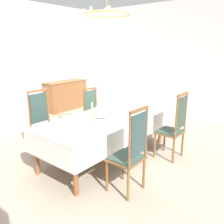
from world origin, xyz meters
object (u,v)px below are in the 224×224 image
chair_south_b (174,126)px  candlestick_west (92,114)px  bowl_near_right (77,117)px  bowl_far_left (107,107)px  bowl_near_left (124,121)px  spoon_primary (119,123)px  chair_north_b (94,111)px  soup_tureen (103,112)px  chair_south_a (130,151)px  sideboard (66,95)px  chair_north_a (44,123)px  chandelier (107,14)px  candlestick_east (120,105)px  spoon_secondary (70,119)px  dining_table (107,121)px

chair_south_b → candlestick_west: 1.45m
bowl_near_right → bowl_far_left: bearing=1.5°
candlestick_west → bowl_near_left: bearing=-52.9°
chair_south_b → spoon_primary: size_ratio=6.89×
chair_north_b → soup_tureen: chair_north_b is taller
bowl_near_left → spoon_primary: (-0.11, 0.03, -0.02)m
chair_south_a → sideboard: chair_south_a is taller
chair_north_a → sideboard: chair_north_a is taller
spoon_primary → chair_south_a: bearing=-116.2°
chair_south_b → chandelier: (-0.68, 0.95, 1.85)m
chair_north_b → bowl_far_left: bearing=67.8°
candlestick_east → chair_north_a: bearing=137.6°
chair_south_b → soup_tureen: bearing=130.2°
bowl_near_left → bowl_far_left: size_ratio=1.09×
bowl_near_left → candlestick_east: bearing=42.4°
chair_north_b → bowl_near_right: (-1.05, -0.57, 0.22)m
bowl_near_left → soup_tureen: bearing=98.1°
chair_north_b → soup_tureen: bearing=49.6°
candlestick_west → spoon_secondary: bearing=107.9°
bowl_far_left → spoon_secondary: bowl_far_left is taller
chair_north_a → candlestick_west: 1.03m
sideboard → bowl_near_right: bearing=52.6°
bowl_near_left → chair_south_a: bearing=-137.5°
dining_table → soup_tureen: bearing=180.0°
chair_south_a → candlestick_east: chair_south_a is taller
dining_table → bowl_near_left: (-0.07, -0.41, 0.10)m
bowl_near_left → bowl_near_right: bearing=111.5°
bowl_far_left → candlestick_east: bearing=-100.2°
chair_north_b → chair_south_b: bearing=90.0°
candlestick_west → bowl_near_right: 0.39m
spoon_secondary → candlestick_west: bearing=-86.7°
soup_tureen → bowl_near_left: 0.43m
sideboard → chandelier: 4.18m
candlestick_west → spoon_secondary: (-0.13, 0.40, -0.13)m
chair_south_a → spoon_secondary: (0.15, 1.35, 0.15)m
chair_south_a → soup_tureen: size_ratio=3.87×
chandelier → chair_north_b: bearing=54.4°
dining_table → chair_north_a: chair_north_a is taller
bowl_near_right → spoon_secondary: 0.13m
candlestick_east → spoon_secondary: size_ratio=2.03×
bowl_near_left → spoon_primary: size_ratio=0.95×
bowl_near_left → spoon_primary: bearing=166.4°
bowl_near_right → sideboard: bearing=52.6°
bowl_near_left → chandelier: (0.07, 0.41, 1.68)m
bowl_near_left → chandelier: size_ratio=0.22×
bowl_far_left → spoon_primary: size_ratio=0.87×
dining_table → candlestick_east: bearing=0.0°
chair_north_a → spoon_primary: 1.43m
bowl_near_right → spoon_primary: (0.20, -0.76, -0.02)m
spoon_secondary → sideboard: 3.64m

